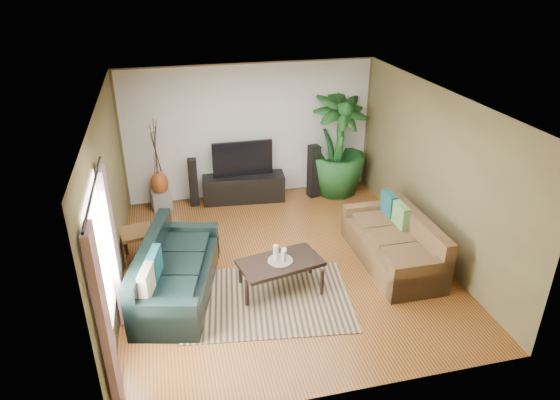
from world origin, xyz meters
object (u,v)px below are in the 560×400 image
object	(u,v)px
coffee_table	(280,275)
vase	(159,183)
tv_stand	(244,188)
side_table	(138,245)
sofa_left	(177,268)
television	(243,159)
speaker_left	(193,182)
speaker_right	(314,171)
sofa_right	(392,239)
potted_plant	(338,145)
pedestal	(161,200)

from	to	relation	value
coffee_table	vase	xyz separation A→B (m)	(-1.65, 3.15, 0.29)
tv_stand	side_table	world-z (taller)	tv_stand
sofa_left	television	xyz separation A→B (m)	(1.46, 2.90, 0.47)
television	speaker_left	size ratio (longest dim) A/B	1.23
tv_stand	speaker_right	world-z (taller)	speaker_right
sofa_right	potted_plant	bearing A→B (deg)	179.32
speaker_left	speaker_right	distance (m)	2.43
coffee_table	sofa_left	bearing A→B (deg)	158.47
sofa_left	tv_stand	xyz separation A→B (m)	(1.46, 2.88, -0.15)
coffee_table	speaker_right	size ratio (longest dim) A/B	1.08
sofa_right	vase	size ratio (longest dim) A/B	4.46
sofa_left	potted_plant	xyz separation A→B (m)	(3.41, 2.82, 0.62)
television	tv_stand	bearing A→B (deg)	-90.00
potted_plant	sofa_left	bearing A→B (deg)	-140.41
television	sofa_right	bearing A→B (deg)	-56.31
coffee_table	vase	world-z (taller)	vase
sofa_left	sofa_right	bearing A→B (deg)	-75.44
sofa_left	coffee_table	world-z (taller)	sofa_left
tv_stand	potted_plant	bearing A→B (deg)	3.34
sofa_left	sofa_right	distance (m)	3.38
pedestal	sofa_right	bearing A→B (deg)	-38.92
coffee_table	speaker_left	xyz separation A→B (m)	(-1.00, 3.15, 0.24)
vase	side_table	size ratio (longest dim) A/B	0.86
sofa_left	speaker_left	bearing A→B (deg)	4.74
speaker_left	potted_plant	bearing A→B (deg)	0.86
vase	coffee_table	bearing A→B (deg)	-62.40
tv_stand	vase	bearing A→B (deg)	-175.40
pedestal	television	bearing A→B (deg)	0.00
sofa_right	potted_plant	distance (m)	2.85
sofa_left	tv_stand	bearing A→B (deg)	-12.96
pedestal	potted_plant	bearing A→B (deg)	-1.34
tv_stand	television	size ratio (longest dim) A/B	1.36
tv_stand	side_table	size ratio (longest dim) A/B	3.03
coffee_table	speaker_right	world-z (taller)	speaker_right
speaker_left	potted_plant	size ratio (longest dim) A/B	0.46
sofa_right	speaker_left	size ratio (longest dim) A/B	2.13
television	side_table	world-z (taller)	television
tv_stand	sofa_left	bearing A→B (deg)	-111.69
sofa_left	pedestal	size ratio (longest dim) A/B	5.99
coffee_table	side_table	size ratio (longest dim) A/B	2.21
sofa_right	side_table	world-z (taller)	sofa_right
sofa_left	coffee_table	bearing A→B (deg)	-85.57
sofa_right	speaker_left	bearing A→B (deg)	-134.69
television	side_table	bearing A→B (deg)	-138.11
television	potted_plant	distance (m)	1.95
speaker_left	vase	distance (m)	0.65
sofa_right	speaker_right	size ratio (longest dim) A/B	1.89
coffee_table	pedestal	distance (m)	3.55
coffee_table	tv_stand	bearing A→B (deg)	78.15
speaker_left	speaker_right	size ratio (longest dim) A/B	0.88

